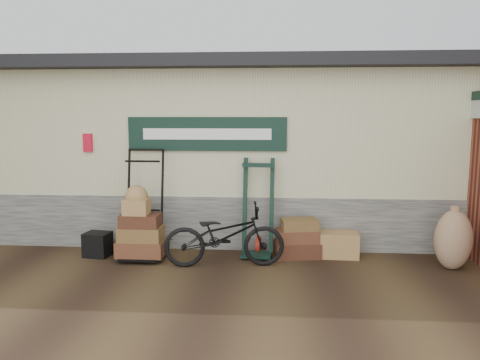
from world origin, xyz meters
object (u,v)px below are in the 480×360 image
at_px(bicycle, 224,232).
at_px(black_trunk, 98,244).
at_px(green_barrow, 258,208).
at_px(porter_trolley, 144,203).
at_px(suitcase_stack, 297,238).
at_px(wicker_hamper, 338,244).

bearing_deg(bicycle, black_trunk, 73.04).
bearing_deg(green_barrow, porter_trolley, -168.59).
bearing_deg(green_barrow, suitcase_stack, 2.48).
height_order(porter_trolley, wicker_hamper, porter_trolley).
distance_m(green_barrow, bicycle, 0.80).
bearing_deg(green_barrow, black_trunk, -169.66).
distance_m(porter_trolley, wicker_hamper, 3.18).
xyz_separation_m(black_trunk, bicycle, (2.09, -0.35, 0.33)).
xyz_separation_m(porter_trolley, bicycle, (1.32, -0.39, -0.35)).
bearing_deg(suitcase_stack, bicycle, -153.50).
height_order(suitcase_stack, black_trunk, suitcase_stack).
distance_m(porter_trolley, green_barrow, 1.82).
bearing_deg(green_barrow, wicker_hamper, 5.97).
bearing_deg(bicycle, suitcase_stack, -70.86).
relative_size(wicker_hamper, bicycle, 0.34).
relative_size(suitcase_stack, black_trunk, 1.83).
xyz_separation_m(wicker_hamper, black_trunk, (-3.87, -0.25, -0.01)).
height_order(green_barrow, black_trunk, green_barrow).
bearing_deg(green_barrow, bicycle, -124.21).
bearing_deg(black_trunk, suitcase_stack, 3.64).
distance_m(black_trunk, bicycle, 2.14).
bearing_deg(suitcase_stack, green_barrow, 177.33).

